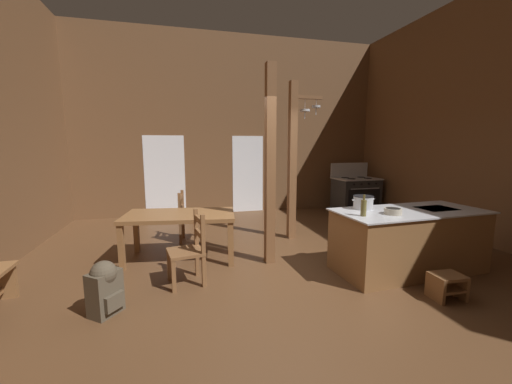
% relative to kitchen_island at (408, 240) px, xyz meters
% --- Properties ---
extents(ground_plane, '(8.70, 9.10, 0.10)m').
position_rel_kitchen_island_xyz_m(ground_plane, '(-1.76, 0.36, -0.49)').
color(ground_plane, brown).
extents(wall_back, '(8.70, 0.14, 4.63)m').
position_rel_kitchen_island_xyz_m(wall_back, '(-1.76, 4.58, 1.87)').
color(wall_back, brown).
rests_on(wall_back, ground_plane).
extents(glazed_door_back_left, '(1.00, 0.01, 2.05)m').
position_rel_kitchen_island_xyz_m(glazed_door_back_left, '(-3.54, 4.51, 0.58)').
color(glazed_door_back_left, white).
rests_on(glazed_door_back_left, ground_plane).
extents(glazed_panel_back_right, '(0.84, 0.01, 2.05)m').
position_rel_kitchen_island_xyz_m(glazed_panel_back_right, '(-1.36, 4.51, 0.58)').
color(glazed_panel_back_right, white).
rests_on(glazed_panel_back_right, ground_plane).
extents(kitchen_island, '(2.21, 1.07, 0.89)m').
position_rel_kitchen_island_xyz_m(kitchen_island, '(0.00, 0.00, 0.00)').
color(kitchen_island, brown).
rests_on(kitchen_island, ground_plane).
extents(stove_range, '(1.16, 0.85, 1.32)m').
position_rel_kitchen_island_xyz_m(stove_range, '(1.44, 3.68, 0.04)').
color(stove_range, '#2E2E2E').
rests_on(stove_range, ground_plane).
extents(support_post_with_pot_rack, '(0.64, 0.19, 2.98)m').
position_rel_kitchen_island_xyz_m(support_post_with_pot_rack, '(-1.06, 1.90, 1.14)').
color(support_post_with_pot_rack, brown).
rests_on(support_post_with_pot_rack, ground_plane).
extents(support_post_center, '(0.14, 0.14, 2.98)m').
position_rel_kitchen_island_xyz_m(support_post_center, '(-1.86, 0.78, 1.04)').
color(support_post_center, brown).
rests_on(support_post_center, ground_plane).
extents(step_stool, '(0.37, 0.29, 0.30)m').
position_rel_kitchen_island_xyz_m(step_stool, '(-0.15, -0.84, -0.27)').
color(step_stool, brown).
rests_on(step_stool, ground_plane).
extents(dining_table, '(1.81, 1.13, 0.74)m').
position_rel_kitchen_island_xyz_m(dining_table, '(-3.19, 1.27, 0.21)').
color(dining_table, brown).
rests_on(dining_table, ground_plane).
extents(ladderback_chair_near_window, '(0.50, 0.50, 0.95)m').
position_rel_kitchen_island_xyz_m(ladderback_chair_near_window, '(-3.03, 2.21, 0.01)').
color(ladderback_chair_near_window, brown).
rests_on(ladderback_chair_near_window, ground_plane).
extents(ladderback_chair_by_post, '(0.51, 0.51, 0.95)m').
position_rel_kitchen_island_xyz_m(ladderback_chair_by_post, '(-3.08, 0.34, 0.01)').
color(ladderback_chair_by_post, brown).
rests_on(ladderback_chair_by_post, ground_plane).
extents(backpack, '(0.39, 0.39, 0.60)m').
position_rel_kitchen_island_xyz_m(backpack, '(-4.00, -0.22, -0.13)').
color(backpack, '#4C4233').
rests_on(backpack, ground_plane).
extents(stockpot_on_counter, '(0.35, 0.29, 0.19)m').
position_rel_kitchen_island_xyz_m(stockpot_on_counter, '(-0.61, 0.24, 0.54)').
color(stockpot_on_counter, '#B7BABF').
rests_on(stockpot_on_counter, kitchen_island).
extents(mixing_bowl_on_counter, '(0.23, 0.23, 0.08)m').
position_rel_kitchen_island_xyz_m(mixing_bowl_on_counter, '(-0.42, -0.16, 0.49)').
color(mixing_bowl_on_counter, '#B2A893').
rests_on(mixing_bowl_on_counter, kitchen_island).
extents(bottle_tall_on_counter, '(0.07, 0.07, 0.28)m').
position_rel_kitchen_island_xyz_m(bottle_tall_on_counter, '(-0.86, -0.15, 0.56)').
color(bottle_tall_on_counter, brown).
rests_on(bottle_tall_on_counter, kitchen_island).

